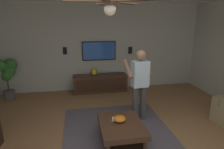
{
  "coord_description": "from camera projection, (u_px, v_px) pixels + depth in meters",
  "views": [
    {
      "loc": [
        -2.75,
        0.79,
        2.26
      ],
      "look_at": [
        1.22,
        0.07,
        1.12
      ],
      "focal_mm": 31.35,
      "sensor_mm": 36.0,
      "label": 1
    }
  ],
  "objects": [
    {
      "name": "wall_speaker_left",
      "position": [
        130.0,
        50.0,
        6.47
      ],
      "size": [
        0.06,
        0.12,
        0.22
      ],
      "primitive_type": "cube",
      "color": "black"
    },
    {
      "name": "ceiling_fan",
      "position": [
        110.0,
        4.0,
        2.54
      ],
      "size": [
        1.18,
        1.1,
        0.46
      ],
      "color": "#4C3828"
    },
    {
      "name": "potted_plant_tall",
      "position": [
        8.0,
        73.0,
        5.57
      ],
      "size": [
        0.55,
        0.51,
        1.2
      ],
      "color": "#4C4C51",
      "rests_on": "ground"
    },
    {
      "name": "remote_white",
      "position": [
        113.0,
        119.0,
        3.76
      ],
      "size": [
        0.16,
        0.08,
        0.02
      ],
      "primitive_type": "cube",
      "rotation": [
        0.0,
        0.0,
        6.05
      ],
      "color": "white",
      "rests_on": "coffee_table"
    },
    {
      "name": "wall_speaker_right",
      "position": [
        65.0,
        51.0,
        6.1
      ],
      "size": [
        0.06,
        0.12,
        0.22
      ],
      "primitive_type": "cube",
      "color": "black"
    },
    {
      "name": "tv",
      "position": [
        99.0,
        51.0,
        6.28
      ],
      "size": [
        0.05,
        1.08,
        0.61
      ],
      "rotation": [
        0.0,
        0.0,
        3.14
      ],
      "color": "black"
    },
    {
      "name": "bowl",
      "position": [
        120.0,
        119.0,
        3.7
      ],
      "size": [
        0.24,
        0.24,
        0.11
      ],
      "primitive_type": "ellipsoid",
      "color": "orange",
      "rests_on": "coffee_table"
    },
    {
      "name": "coffee_table",
      "position": [
        121.0,
        128.0,
        3.66
      ],
      "size": [
        1.0,
        0.8,
        0.4
      ],
      "color": "#422B1C",
      "rests_on": "ground"
    },
    {
      "name": "area_rug",
      "position": [
        119.0,
        136.0,
        3.93
      ],
      "size": [
        2.76,
        2.21,
        0.01
      ],
      "primitive_type": "cube",
      "color": "#514C56",
      "rests_on": "ground"
    },
    {
      "name": "person_standing",
      "position": [
        140.0,
        81.0,
        4.35
      ],
      "size": [
        0.57,
        0.58,
        1.64
      ],
      "rotation": [
        0.0,
        0.0,
        0.11
      ],
      "color": "#3F3F3F",
      "rests_on": "ground"
    },
    {
      "name": "wall_back_tv",
      "position": [
        101.0,
        47.0,
        6.35
      ],
      "size": [
        0.1,
        6.69,
        2.79
      ],
      "primitive_type": "cube",
      "color": "#B2B7AD",
      "rests_on": "ground"
    },
    {
      "name": "vase_round",
      "position": [
        94.0,
        72.0,
        6.21
      ],
      "size": [
        0.22,
        0.22,
        0.22
      ],
      "primitive_type": "sphere",
      "color": "gold",
      "rests_on": "media_console"
    },
    {
      "name": "media_console",
      "position": [
        100.0,
        83.0,
        6.33
      ],
      "size": [
        0.45,
        1.7,
        0.55
      ],
      "rotation": [
        0.0,
        0.0,
        3.14
      ],
      "color": "#422B1C",
      "rests_on": "ground"
    }
  ]
}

